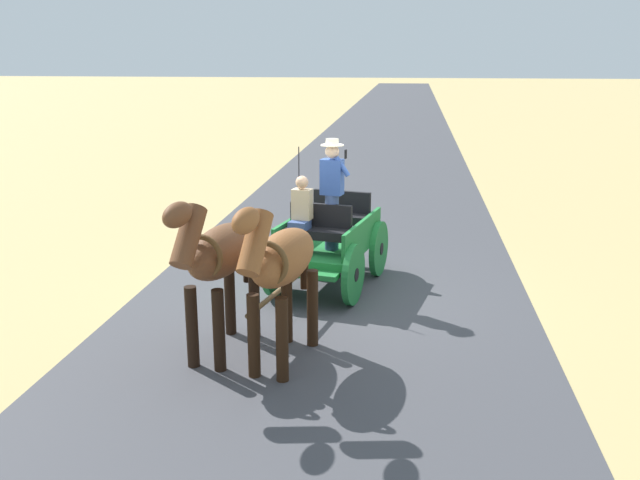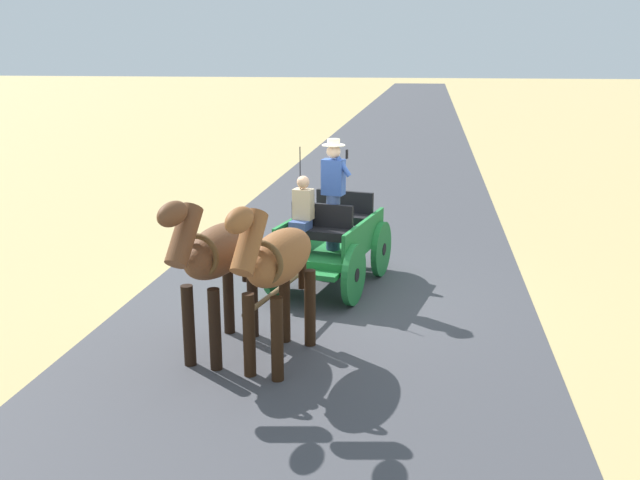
# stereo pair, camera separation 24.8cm
# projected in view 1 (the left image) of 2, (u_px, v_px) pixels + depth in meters

# --- Properties ---
(ground_plane) EXTENTS (200.00, 200.00, 0.00)m
(ground_plane) POSITION_uv_depth(u_px,v_px,m) (332.00, 295.00, 11.12)
(ground_plane) COLOR tan
(road_surface) EXTENTS (6.28, 160.00, 0.01)m
(road_surface) POSITION_uv_depth(u_px,v_px,m) (332.00, 294.00, 11.12)
(road_surface) COLOR #424247
(road_surface) RESTS_ON ground
(horse_drawn_carriage) EXTENTS (1.88, 4.51, 2.50)m
(horse_drawn_carriage) POSITION_uv_depth(u_px,v_px,m) (328.00, 239.00, 11.34)
(horse_drawn_carriage) COLOR #1E7233
(horse_drawn_carriage) RESTS_ON ground
(horse_near_side) EXTENTS (0.85, 2.15, 2.21)m
(horse_near_side) POSITION_uv_depth(u_px,v_px,m) (280.00, 263.00, 8.32)
(horse_near_side) COLOR brown
(horse_near_side) RESTS_ON ground
(horse_off_side) EXTENTS (0.83, 2.15, 2.21)m
(horse_off_side) POSITION_uv_depth(u_px,v_px,m) (218.00, 257.00, 8.58)
(horse_off_side) COLOR brown
(horse_off_side) RESTS_ON ground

